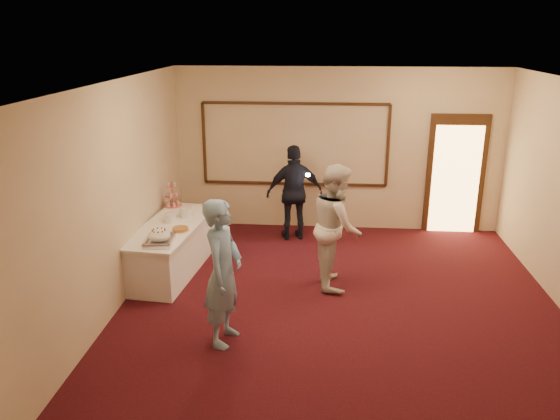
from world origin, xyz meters
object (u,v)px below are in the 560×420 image
at_px(man, 223,273).
at_px(woman, 337,226).
at_px(pavlova_tray, 159,238).
at_px(cupcake_stand, 172,197).
at_px(guest, 295,193).
at_px(buffet_table, 172,248).
at_px(plate_stack_a, 170,218).
at_px(tart, 180,229).
at_px(plate_stack_b, 186,212).

height_order(man, woman, woman).
bearing_deg(pavlova_tray, cupcake_stand, 99.17).
bearing_deg(guest, buffet_table, 26.54).
bearing_deg(plate_stack_a, woman, -7.87).
bearing_deg(pavlova_tray, tart, 71.12).
relative_size(pavlova_tray, tart, 2.02).
relative_size(buffet_table, man, 1.24).
xyz_separation_m(man, woman, (1.36, 1.69, 0.01)).
relative_size(pavlova_tray, guest, 0.32).
distance_m(cupcake_stand, man, 3.18).
xyz_separation_m(pavlova_tray, man, (1.12, -1.18, 0.05)).
xyz_separation_m(cupcake_stand, guest, (2.03, 0.65, -0.07)).
xyz_separation_m(pavlova_tray, cupcake_stand, (-0.27, 1.68, 0.08)).
xyz_separation_m(pavlova_tray, guest, (1.76, 2.33, 0.00)).
bearing_deg(cupcake_stand, man, -64.09).
bearing_deg(guest, pavlova_tray, 38.41).
bearing_deg(guest, woman, 96.92).
xyz_separation_m(cupcake_stand, man, (1.39, -2.86, -0.03)).
relative_size(tart, man, 0.15).
xyz_separation_m(cupcake_stand, woman, (2.75, -1.17, -0.02)).
xyz_separation_m(plate_stack_b, man, (1.01, -2.29, 0.05)).
relative_size(pavlova_tray, cupcake_stand, 1.21).
xyz_separation_m(cupcake_stand, plate_stack_b, (0.38, -0.57, -0.08)).
relative_size(pavlova_tray, plate_stack_a, 3.05).
distance_m(buffet_table, plate_stack_b, 0.61).
relative_size(buffet_table, plate_stack_b, 11.32).
bearing_deg(buffet_table, man, -58.75).
bearing_deg(guest, plate_stack_b, 21.81).
bearing_deg(tart, guest, 49.12).
xyz_separation_m(cupcake_stand, tart, (0.44, -1.19, -0.14)).
xyz_separation_m(pavlova_tray, plate_stack_b, (0.11, 1.11, -0.00)).
distance_m(plate_stack_a, guest, 2.36).
bearing_deg(cupcake_stand, guest, 17.70).
height_order(woman, guest, woman).
height_order(cupcake_stand, guest, guest).
distance_m(plate_stack_b, man, 2.51).
distance_m(man, woman, 2.17).
xyz_separation_m(plate_stack_b, tart, (0.06, -0.62, -0.06)).
bearing_deg(pavlova_tray, woman, 11.72).
relative_size(plate_stack_a, tart, 0.66).
relative_size(buffet_table, pavlova_tray, 4.08).
height_order(pavlova_tray, guest, guest).
height_order(buffet_table, guest, guest).
height_order(buffet_table, tart, tart).
bearing_deg(plate_stack_b, cupcake_stand, 123.56).
bearing_deg(pavlova_tray, plate_stack_a, 95.57).
bearing_deg(guest, cupcake_stand, 3.18).
height_order(plate_stack_a, tart, plate_stack_a).
bearing_deg(pavlova_tray, plate_stack_b, 84.58).
height_order(plate_stack_a, woman, woman).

